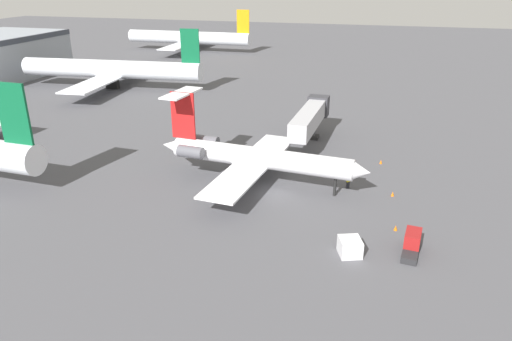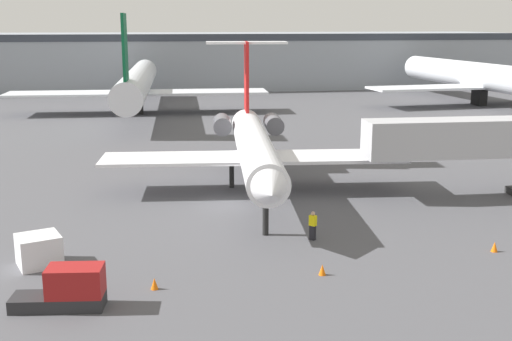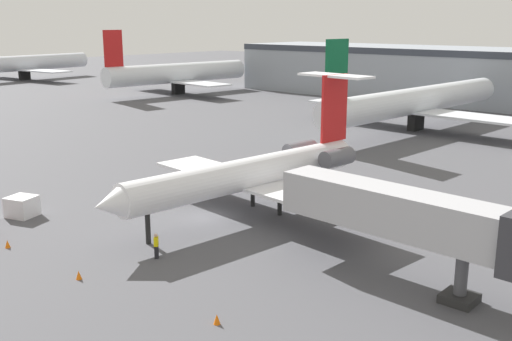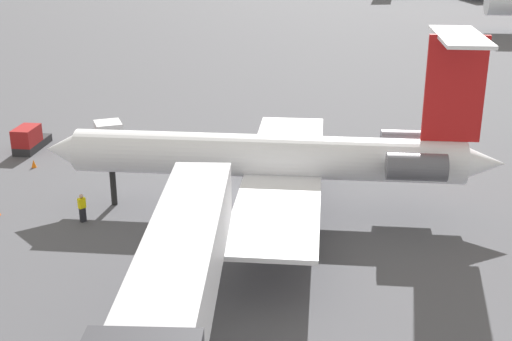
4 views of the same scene
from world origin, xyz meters
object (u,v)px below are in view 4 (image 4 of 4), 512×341
(baggage_tug_lead, at_px, (29,140))
(ground_crew_marshaller, at_px, (82,208))
(regional_jet, at_px, (284,155))
(cargo_container_uld, at_px, (109,132))
(traffic_cone_far, at_px, (34,164))
(jet_bridge, at_px, (175,290))

(baggage_tug_lead, bearing_deg, ground_crew_marshaller, 29.06)
(ground_crew_marshaller, xyz_separation_m, baggage_tug_lead, (-12.76, -7.09, -0.02))
(regional_jet, height_order, baggage_tug_lead, regional_jet)
(cargo_container_uld, xyz_separation_m, traffic_cone_far, (5.78, -4.06, -0.53))
(jet_bridge, distance_m, traffic_cone_far, 27.49)
(ground_crew_marshaller, distance_m, traffic_cone_far, 10.68)
(jet_bridge, xyz_separation_m, ground_crew_marshaller, (-14.94, -7.19, -3.38))
(baggage_tug_lead, xyz_separation_m, traffic_cone_far, (3.72, 1.43, -0.56))
(baggage_tug_lead, relative_size, cargo_container_uld, 1.58)
(traffic_cone_far, bearing_deg, cargo_container_uld, 144.92)
(jet_bridge, bearing_deg, cargo_container_uld, -163.53)
(jet_bridge, bearing_deg, ground_crew_marshaller, -154.29)
(regional_jet, bearing_deg, ground_crew_marshaller, -82.35)
(regional_jet, bearing_deg, cargo_container_uld, -135.32)
(regional_jet, distance_m, traffic_cone_far, 19.03)
(regional_jet, height_order, cargo_container_uld, regional_jet)
(jet_bridge, relative_size, baggage_tug_lead, 4.03)
(ground_crew_marshaller, relative_size, traffic_cone_far, 3.07)
(cargo_container_uld, bearing_deg, jet_bridge, 16.47)
(cargo_container_uld, distance_m, traffic_cone_far, 7.08)
(cargo_container_uld, height_order, traffic_cone_far, cargo_container_uld)
(jet_bridge, height_order, traffic_cone_far, jet_bridge)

